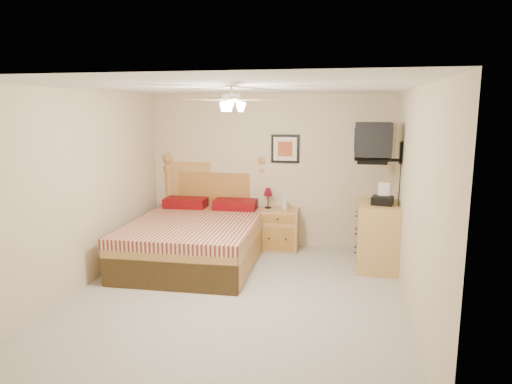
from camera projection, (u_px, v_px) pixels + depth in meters
floor at (237, 296)px, 5.59m from camera, size 4.50×4.50×0.00m
ceiling at (236, 87)px, 5.14m from camera, size 4.00×4.50×0.04m
wall_back at (269, 171)px, 7.54m from camera, size 4.00×0.04×2.50m
wall_front at (160, 255)px, 3.20m from camera, size 4.00×0.04×2.50m
wall_left at (83, 190)px, 5.76m from camera, size 0.04×4.50×2.50m
wall_right at (414, 203)px, 4.98m from camera, size 0.04×4.50×2.50m
bed at (195, 212)px, 6.72m from camera, size 1.85×2.39×1.52m
nightstand at (279, 229)px, 7.43m from camera, size 0.62×0.47×0.66m
table_lamp at (268, 198)px, 7.45m from camera, size 0.24×0.24×0.33m
lotion_bottle at (285, 203)px, 7.34m from camera, size 0.11×0.11×0.23m
framed_picture at (285, 149)px, 7.40m from camera, size 0.46×0.04×0.46m
dresser at (378, 236)px, 6.50m from camera, size 0.58×0.82×0.95m
fax_machine at (383, 194)px, 6.32m from camera, size 0.33×0.35×0.30m
magazine_lower at (374, 199)px, 6.69m from camera, size 0.22×0.27×0.02m
magazine_upper at (376, 198)px, 6.68m from camera, size 0.21×0.27×0.02m
wall_tv at (384, 142)px, 6.22m from camera, size 0.56×0.46×0.58m
ceiling_fan at (231, 100)px, 4.98m from camera, size 1.14×1.14×0.28m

